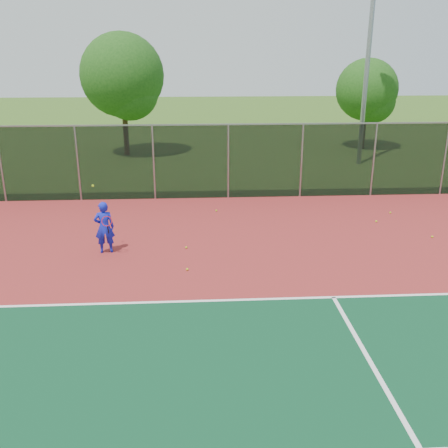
{
  "coord_description": "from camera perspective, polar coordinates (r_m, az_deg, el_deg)",
  "views": [
    {
      "loc": [
        -1.35,
        -7.82,
        5.78
      ],
      "look_at": [
        -0.59,
        5.0,
        1.3
      ],
      "focal_mm": 40.0,
      "sensor_mm": 36.0,
      "label": 1
    }
  ],
  "objects": [
    {
      "name": "ground",
      "position": [
        9.82,
        5.38,
        -16.93
      ],
      "size": [
        120.0,
        120.0,
        0.0
      ],
      "primitive_type": "plane",
      "color": "#325718",
      "rests_on": "ground"
    },
    {
      "name": "court_apron",
      "position": [
        11.47,
        3.88,
        -11.02
      ],
      "size": [
        30.0,
        20.0,
        0.02
      ],
      "primitive_type": "cube",
      "color": "maroon",
      "rests_on": "ground"
    },
    {
      "name": "court_lines",
      "position": [
        8.92,
        21.26,
        -22.48
      ],
      "size": [
        22.1,
        13.05,
        0.0
      ],
      "color": "white",
      "rests_on": "court_apron"
    },
    {
      "name": "fence_back",
      "position": [
        20.31,
        0.49,
        7.25
      ],
      "size": [
        30.0,
        0.06,
        3.03
      ],
      "color": "black",
      "rests_on": "court_apron"
    },
    {
      "name": "tennis_player",
      "position": [
        15.22,
        -13.51,
        -0.36
      ],
      "size": [
        0.63,
        0.64,
        2.08
      ],
      "color": "#141EBF",
      "rests_on": "court_apron"
    },
    {
      "name": "practice_ball_0",
      "position": [
        18.47,
        17.01,
        0.3
      ],
      "size": [
        0.07,
        0.07,
        0.07
      ],
      "primitive_type": "sphere",
      "color": "#ADC717",
      "rests_on": "court_apron"
    },
    {
      "name": "practice_ball_2",
      "position": [
        15.37,
        -4.33,
        -2.69
      ],
      "size": [
        0.07,
        0.07,
        0.07
      ],
      "primitive_type": "sphere",
      "color": "#ADC717",
      "rests_on": "court_apron"
    },
    {
      "name": "practice_ball_3",
      "position": [
        17.56,
        22.7,
        -1.35
      ],
      "size": [
        0.07,
        0.07,
        0.07
      ],
      "primitive_type": "sphere",
      "color": "#ADC717",
      "rests_on": "court_apron"
    },
    {
      "name": "practice_ball_4",
      "position": [
        19.62,
        18.47,
        1.25
      ],
      "size": [
        0.07,
        0.07,
        0.07
      ],
      "primitive_type": "sphere",
      "color": "#ADC717",
      "rests_on": "court_apron"
    },
    {
      "name": "practice_ball_5",
      "position": [
        13.88,
        -4.22,
        -5.18
      ],
      "size": [
        0.07,
        0.07,
        0.07
      ],
      "primitive_type": "sphere",
      "color": "#ADC717",
      "rests_on": "court_apron"
    },
    {
      "name": "practice_ball_6",
      "position": [
        18.85,
        -0.88,
        1.55
      ],
      "size": [
        0.07,
        0.07,
        0.07
      ],
      "primitive_type": "sphere",
      "color": "#ADC717",
      "rests_on": "court_apron"
    },
    {
      "name": "floodlight_n",
      "position": [
        27.47,
        16.4,
        20.57
      ],
      "size": [
        0.9,
        0.4,
        11.98
      ],
      "color": "gray",
      "rests_on": "ground"
    },
    {
      "name": "tree_back_left",
      "position": [
        29.33,
        -11.36,
        15.92
      ],
      "size": [
        4.63,
        4.63,
        6.8
      ],
      "color": "#352513",
      "rests_on": "ground"
    },
    {
      "name": "tree_back_mid",
      "position": [
        32.14,
        16.19,
        14.22
      ],
      "size": [
        3.67,
        3.67,
        5.39
      ],
      "color": "#352513",
      "rests_on": "ground"
    }
  ]
}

